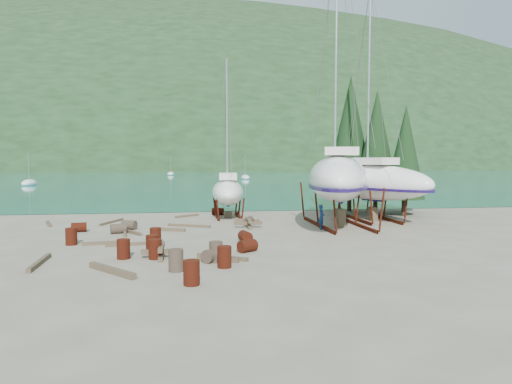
{
  "coord_description": "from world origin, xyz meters",
  "views": [
    {
      "loc": [
        -2.49,
        -23.31,
        4.36
      ],
      "look_at": [
        1.32,
        3.0,
        2.5
      ],
      "focal_mm": 32.0,
      "sensor_mm": 36.0,
      "label": 1
    }
  ],
  "objects": [
    {
      "name": "drum_1",
      "position": [
        -1.57,
        -3.94,
        0.29
      ],
      "size": [
        1.02,
        1.04,
        0.58
      ],
      "primitive_type": "cylinder",
      "rotation": [
        1.57,
        0.0,
        2.42
      ],
      "color": "#2D2823",
      "rests_on": "ground"
    },
    {
      "name": "bay_water",
      "position": [
        0.0,
        315.0,
        0.01
      ],
      "size": [
        700.0,
        700.0,
        0.0
      ],
      "primitive_type": "plane",
      "color": "#177676",
      "rests_on": "ground"
    },
    {
      "name": "timber_17",
      "position": [
        -6.36,
        4.4,
        0.08
      ],
      "size": [
        0.54,
        2.77,
        0.16
      ],
      "primitive_type": "cube",
      "rotation": [
        0.0,
        0.0,
        0.14
      ],
      "color": "brown",
      "rests_on": "ground"
    },
    {
      "name": "drum_13",
      "position": [
        -4.05,
        -2.99,
        0.44
      ],
      "size": [
        0.58,
        0.58,
        0.88
      ],
      "primitive_type": "cylinder",
      "color": "#55190E",
      "rests_on": "ground"
    },
    {
      "name": "timber_8",
      "position": [
        -3.87,
        5.01,
        0.09
      ],
      "size": [
        2.16,
        1.01,
        0.19
      ],
      "primitive_type": "cube",
      "rotation": [
        0.0,
        0.0,
        1.19
      ],
      "color": "brown",
      "rests_on": "ground"
    },
    {
      "name": "drum_7",
      "position": [
        -1.14,
        -5.04,
        0.44
      ],
      "size": [
        0.58,
        0.58,
        0.88
      ],
      "primitive_type": "cylinder",
      "color": "#55190E",
      "rests_on": "ground"
    },
    {
      "name": "drum_10",
      "position": [
        -4.27,
        -1.82,
        0.44
      ],
      "size": [
        0.58,
        0.58,
        0.88
      ],
      "primitive_type": "cylinder",
      "color": "#55190E",
      "rests_on": "ground"
    },
    {
      "name": "ground",
      "position": [
        0.0,
        0.0,
        0.0
      ],
      "size": [
        600.0,
        600.0,
        0.0
      ],
      "primitive_type": "plane",
      "color": "#6C6555",
      "rests_on": "ground"
    },
    {
      "name": "drum_14",
      "position": [
        -4.29,
        0.52,
        0.44
      ],
      "size": [
        0.58,
        0.58,
        0.88
      ],
      "primitive_type": "cylinder",
      "color": "#55190E",
      "rests_on": "ground"
    },
    {
      "name": "drum_8",
      "position": [
        -8.58,
        1.05,
        0.44
      ],
      "size": [
        0.58,
        0.58,
        0.88
      ],
      "primitive_type": "cylinder",
      "color": "#55190E",
      "rests_on": "ground"
    },
    {
      "name": "timber_pile_aft",
      "position": [
        1.21,
        5.66,
        0.3
      ],
      "size": [
        1.8,
        1.8,
        0.6
      ],
      "color": "brown",
      "rests_on": "ground"
    },
    {
      "name": "drum_6",
      "position": [
        0.4,
        0.66,
        0.29
      ],
      "size": [
        0.75,
        0.98,
        0.58
      ],
      "primitive_type": "cylinder",
      "rotation": [
        1.57,
        0.0,
        0.2
      ],
      "color": "#55190E",
      "rests_on": "ground"
    },
    {
      "name": "drum_2",
      "position": [
        -9.21,
        5.41,
        0.29
      ],
      "size": [
        0.98,
        0.74,
        0.58
      ],
      "primitive_type": "cylinder",
      "rotation": [
        1.57,
        0.0,
        1.77
      ],
      "color": "#55190E",
      "rests_on": "ground"
    },
    {
      "name": "timber_6",
      "position": [
        1.47,
        8.61,
        0.1
      ],
      "size": [
        1.7,
        0.93,
        0.19
      ],
      "primitive_type": "cube",
      "rotation": [
        0.0,
        0.0,
        1.13
      ],
      "color": "brown",
      "rests_on": "ground"
    },
    {
      "name": "drum_12",
      "position": [
        0.18,
        -2.05,
        0.29
      ],
      "size": [
        1.05,
        0.97,
        0.58
      ],
      "primitive_type": "cylinder",
      "rotation": [
        1.57,
        0.0,
        2.17
      ],
      "color": "#55190E",
      "rests_on": "ground"
    },
    {
      "name": "drum_9",
      "position": [
        -6.33,
        6.02,
        0.29
      ],
      "size": [
        1.04,
        0.88,
        0.58
      ],
      "primitive_type": "cylinder",
      "rotation": [
        1.57,
        0.0,
        1.17
      ],
      "color": "#2D2823",
      "rests_on": "ground"
    },
    {
      "name": "timber_7",
      "position": [
        -1.34,
        -3.85,
        0.09
      ],
      "size": [
        1.78,
        1.0,
        0.17
      ],
      "primitive_type": "cube",
      "rotation": [
        0.0,
        0.0,
        1.11
      ],
      "color": "brown",
      "rests_on": "ground"
    },
    {
      "name": "cypress_near_right",
      "position": [
        12.5,
        12.0,
        5.79
      ],
      "size": [
        3.6,
        3.6,
        10.0
      ],
      "color": "black",
      "rests_on": "ground"
    },
    {
      "name": "timber_16",
      "position": [
        -5.52,
        -5.36,
        0.11
      ],
      "size": [
        2.12,
        2.4,
        0.23
      ],
      "primitive_type": "cube",
      "rotation": [
        0.0,
        0.0,
        0.71
      ],
      "color": "brown",
      "rests_on": "ground"
    },
    {
      "name": "timber_5",
      "position": [
        -1.12,
        -3.43,
        0.08
      ],
      "size": [
        2.22,
        1.45,
        0.16
      ],
      "primitive_type": "cube",
      "rotation": [
        0.0,
        0.0,
        1.02
      ],
      "color": "brown",
      "rests_on": "ground"
    },
    {
      "name": "drum_15",
      "position": [
        -6.75,
        4.51,
        0.29
      ],
      "size": [
        1.0,
        0.79,
        0.58
      ],
      "primitive_type": "cylinder",
      "rotation": [
        1.57,
        0.0,
        1.84
      ],
      "color": "#2D2823",
      "rests_on": "ground"
    },
    {
      "name": "far_hill",
      "position": [
        0.0,
        320.0,
        0.0
      ],
      "size": [
        800.0,
        360.0,
        110.0
      ],
      "primitive_type": "ellipsoid",
      "color": "black",
      "rests_on": "ground"
    },
    {
      "name": "drum_11",
      "position": [
        1.38,
        6.79,
        0.29
      ],
      "size": [
        0.85,
        1.03,
        0.58
      ],
      "primitive_type": "cylinder",
      "rotation": [
        1.57,
        0.0,
        2.79
      ],
      "color": "#2D2823",
      "rests_on": "ground"
    },
    {
      "name": "small_sailboat_shore",
      "position": [
        0.35,
        11.32,
        1.98
      ],
      "size": [
        2.96,
        7.69,
        12.02
      ],
      "rotation": [
        0.0,
        0.0,
        -0.08
      ],
      "color": "white",
      "rests_on": "ground"
    },
    {
      "name": "large_sailboat_far",
      "position": [
        10.53,
        8.37,
        2.8
      ],
      "size": [
        7.26,
        11.21,
        17.17
      ],
      "rotation": [
        0.0,
        0.0,
        0.41
      ],
      "color": "white",
      "rests_on": "ground"
    },
    {
      "name": "cypress_mid_right",
      "position": [
        14.0,
        10.0,
        4.92
      ],
      "size": [
        3.06,
        3.06,
        8.5
      ],
      "color": "black",
      "rests_on": "ground"
    },
    {
      "name": "moored_boat_mid",
      "position": [
        10.0,
        80.0,
        0.39
      ],
      "size": [
        2.0,
        5.0,
        6.05
      ],
      "color": "white",
      "rests_on": "ground"
    },
    {
      "name": "timber_2",
      "position": [
        -11.94,
        8.78,
        0.09
      ],
      "size": [
        0.89,
        2.09,
        0.19
      ],
      "primitive_type": "cube",
      "rotation": [
        0.0,
        0.0,
        0.34
      ],
      "color": "brown",
      "rests_on": "ground"
    },
    {
      "name": "drum_5",
      "position": [
        -1.42,
        -3.95,
        0.44
      ],
      "size": [
        0.58,
        0.58,
        0.88
      ],
      "primitive_type": "cylinder",
      "color": "#2D2823",
      "rests_on": "ground"
    },
    {
      "name": "timber_15",
      "position": [
        -7.93,
        9.27,
        0.07
      ],
      "size": [
        1.2,
        3.03,
        0.15
      ],
      "primitive_type": "cube",
      "rotation": [
        0.0,
        0.0,
        2.8
      ],
      "color": "brown",
      "rests_on": "ground"
    },
    {
      "name": "timber_11",
      "position": [
        -5.58,
        0.39,
        0.08
      ],
      "size": [
        2.37,
        0.59,
        0.15
      ],
      "primitive_type": "cube",
      "rotation": [
        0.0,
        0.0,
        1.76
      ],
      "color": "brown",
      "rests_on": "ground"
    },
    {
      "name": "timber_12",
      "position": [
        -7.04,
        0.88,
        0.08
      ],
      "size": [
        1.97,
        0.43,
        0.17
      ],
      "primitive_type": "cube",
      "rotation": [
        0.0,
        0.0,
        1.7
      ],
      "color": "brown",
      "rests_on": "ground"
    },
    {
      "name": "timber_10",
      "position": [
        -2.59,
        6.58,
        0.08
      ],
      "size": [
        2.8,
        1.41,
        0.16
      ],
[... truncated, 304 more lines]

